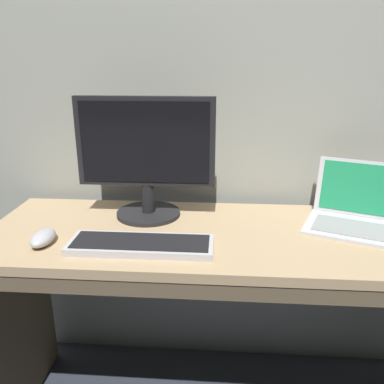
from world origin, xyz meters
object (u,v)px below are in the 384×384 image
(wired_keyboard, at_px, (141,245))
(external_monitor, at_px, (146,157))
(laptop_silver, at_px, (363,213))
(computer_mouse, at_px, (43,238))

(wired_keyboard, bearing_deg, external_monitor, 95.53)
(laptop_silver, xyz_separation_m, external_monitor, (-0.76, 0.03, 0.18))
(laptop_silver, xyz_separation_m, wired_keyboard, (-0.74, -0.23, -0.04))
(external_monitor, height_order, computer_mouse, external_monitor)
(laptop_silver, distance_m, external_monitor, 0.78)
(laptop_silver, relative_size, computer_mouse, 3.52)
(laptop_silver, height_order, computer_mouse, laptop_silver)
(external_monitor, xyz_separation_m, computer_mouse, (-0.29, -0.26, -0.20))
(external_monitor, distance_m, computer_mouse, 0.44)
(laptop_silver, bearing_deg, computer_mouse, -167.98)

